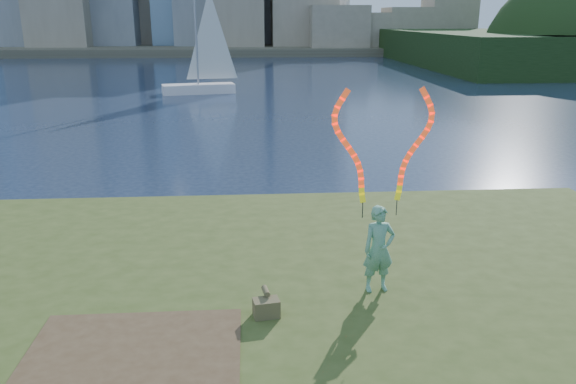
{
  "coord_description": "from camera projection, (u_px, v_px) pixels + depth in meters",
  "views": [
    {
      "loc": [
        -0.4,
        -10.35,
        5.6
      ],
      "look_at": [
        0.4,
        1.0,
        2.07
      ],
      "focal_mm": 35.0,
      "sensor_mm": 36.0,
      "label": 1
    }
  ],
  "objects": [
    {
      "name": "sailboat",
      "position": [
        202.0,
        73.0,
        43.17
      ],
      "size": [
        5.9,
        2.79,
        8.86
      ],
      "rotation": [
        0.0,
        0.0,
        0.19
      ],
      "color": "white",
      "rests_on": "ground"
    },
    {
      "name": "grassy_knoll",
      "position": [
        278.0,
        351.0,
        9.26
      ],
      "size": [
        20.0,
        18.0,
        0.8
      ],
      "color": "#374619",
      "rests_on": "ground"
    },
    {
      "name": "dirt_patch",
      "position": [
        129.0,
        365.0,
        8.11
      ],
      "size": [
        3.2,
        3.0,
        0.02
      ],
      "primitive_type": "cube",
      "color": "#47331E",
      "rests_on": "grassy_knoll"
    },
    {
      "name": "woman_with_ribbons",
      "position": [
        380.0,
        217.0,
        9.98
      ],
      "size": [
        2.03,
        0.52,
        4.01
      ],
      "rotation": [
        0.0,
        0.0,
        0.16
      ],
      "color": "#137445",
      "rests_on": "grassy_knoll"
    },
    {
      "name": "ground",
      "position": [
        272.0,
        303.0,
        11.55
      ],
      "size": [
        320.0,
        320.0,
        0.0
      ],
      "primitive_type": "plane",
      "color": "#19253E",
      "rests_on": "ground"
    },
    {
      "name": "far_shore",
      "position": [
        249.0,
        47.0,
        101.86
      ],
      "size": [
        320.0,
        40.0,
        1.2
      ],
      "primitive_type": "cube",
      "color": "#4B4637",
      "rests_on": "ground"
    },
    {
      "name": "canvas_bag",
      "position": [
        266.0,
        307.0,
        9.41
      ],
      "size": [
        0.47,
        0.53,
        0.41
      ],
      "rotation": [
        0.0,
        0.0,
        0.17
      ],
      "color": "#4D4C2C",
      "rests_on": "grassy_knoll"
    }
  ]
}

